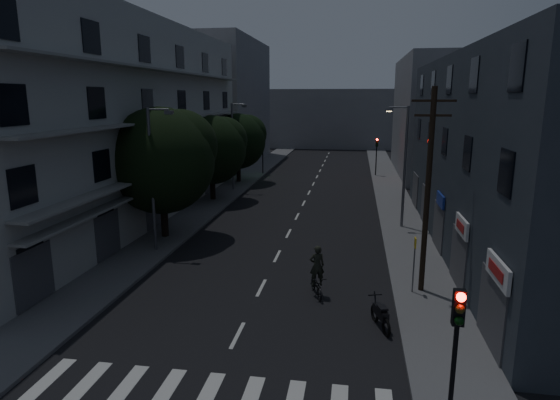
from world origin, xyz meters
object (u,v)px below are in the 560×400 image
(cyclist, at_px, (317,279))
(bus_stop_sign, at_px, (414,255))
(traffic_signal_near, at_px, (457,335))
(utility_pole, at_px, (428,188))
(motorcycle, at_px, (381,316))

(cyclist, bearing_deg, bus_stop_sign, -8.64)
(bus_stop_sign, relative_size, cyclist, 1.08)
(traffic_signal_near, xyz_separation_m, bus_stop_sign, (0.18, 9.48, -1.21))
(bus_stop_sign, bearing_deg, utility_pole, 36.70)
(traffic_signal_near, relative_size, utility_pole, 0.46)
(utility_pole, bearing_deg, motorcycle, -118.50)
(traffic_signal_near, bearing_deg, utility_pole, 86.50)
(utility_pole, bearing_deg, bus_stop_sign, -143.30)
(cyclist, bearing_deg, utility_pole, -5.80)
(utility_pole, xyz_separation_m, motorcycle, (-1.98, -3.65, -4.38))
(motorcycle, bearing_deg, cyclist, 117.54)
(traffic_signal_near, distance_m, motorcycle, 6.81)
(traffic_signal_near, relative_size, cyclist, 1.76)
(bus_stop_sign, height_order, cyclist, bus_stop_sign)
(bus_stop_sign, bearing_deg, motorcycle, -115.11)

